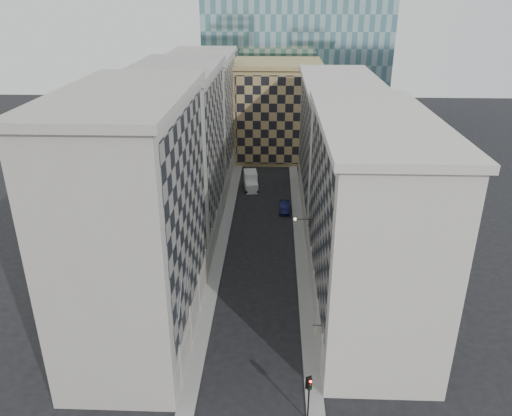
# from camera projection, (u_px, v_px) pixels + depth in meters

# --- Properties ---
(ground) EXTENTS (260.00, 260.00, 0.00)m
(ground) POSITION_uv_depth(u_px,v_px,m) (250.00, 414.00, 39.96)
(ground) COLOR black
(ground) RESTS_ON ground
(sidewalk_west) EXTENTS (1.50, 100.00, 0.15)m
(sidewalk_west) POSITION_uv_depth(u_px,v_px,m) (222.00, 240.00, 67.57)
(sidewalk_west) COLOR gray
(sidewalk_west) RESTS_ON ground
(sidewalk_east) EXTENTS (1.50, 100.00, 0.15)m
(sidewalk_east) POSITION_uv_depth(u_px,v_px,m) (300.00, 242.00, 67.21)
(sidewalk_east) COLOR gray
(sidewalk_east) RESTS_ON ground
(bldg_left_a) EXTENTS (10.80, 22.80, 23.70)m
(bldg_left_a) POSITION_uv_depth(u_px,v_px,m) (137.00, 221.00, 45.66)
(bldg_left_a) COLOR #A8A297
(bldg_left_a) RESTS_ON ground
(bldg_left_b) EXTENTS (10.80, 22.80, 22.70)m
(bldg_left_b) POSITION_uv_depth(u_px,v_px,m) (180.00, 154.00, 65.99)
(bldg_left_b) COLOR gray
(bldg_left_b) RESTS_ON ground
(bldg_left_c) EXTENTS (10.80, 22.80, 21.70)m
(bldg_left_c) POSITION_uv_depth(u_px,v_px,m) (203.00, 118.00, 86.33)
(bldg_left_c) COLOR #A8A297
(bldg_left_c) RESTS_ON ground
(bldg_right_a) EXTENTS (10.80, 26.80, 20.70)m
(bldg_right_a) POSITION_uv_depth(u_px,v_px,m) (367.00, 221.00, 49.17)
(bldg_right_a) COLOR beige
(bldg_right_a) RESTS_ON ground
(bldg_right_b) EXTENTS (10.80, 28.80, 19.70)m
(bldg_right_b) POSITION_uv_depth(u_px,v_px,m) (337.00, 147.00, 74.07)
(bldg_right_b) COLOR beige
(bldg_right_b) RESTS_ON ground
(tan_block) EXTENTS (16.80, 14.80, 18.80)m
(tan_block) POSITION_uv_depth(u_px,v_px,m) (277.00, 110.00, 98.24)
(tan_block) COLOR tan
(tan_block) RESTS_ON ground
(church_tower) EXTENTS (7.20, 7.20, 51.50)m
(church_tower) POSITION_uv_depth(u_px,v_px,m) (269.00, 12.00, 104.18)
(church_tower) COLOR #302B25
(church_tower) RESTS_ON ground
(flagpoles_left) EXTENTS (0.10, 6.33, 2.33)m
(flagpoles_left) POSITION_uv_depth(u_px,v_px,m) (184.00, 287.00, 42.45)
(flagpoles_left) COLOR gray
(flagpoles_left) RESTS_ON ground
(bracket_lamp) EXTENTS (1.98, 0.36, 0.36)m
(bracket_lamp) POSITION_uv_depth(u_px,v_px,m) (297.00, 219.00, 59.28)
(bracket_lamp) COLOR black
(bracket_lamp) RESTS_ON ground
(traffic_light) EXTENTS (0.52, 0.51, 4.14)m
(traffic_light) POSITION_uv_depth(u_px,v_px,m) (309.00, 390.00, 38.20)
(traffic_light) COLOR black
(traffic_light) RESTS_ON sidewalk_east
(box_truck) EXTENTS (2.74, 5.40, 2.84)m
(box_truck) POSITION_uv_depth(u_px,v_px,m) (251.00, 182.00, 84.95)
(box_truck) COLOR silver
(box_truck) RESTS_ON ground
(dark_car) EXTENTS (1.64, 4.49, 1.47)m
(dark_car) POSITION_uv_depth(u_px,v_px,m) (285.00, 207.00, 76.38)
(dark_car) COLOR #10133A
(dark_car) RESTS_ON ground
(shop_sign) EXTENTS (0.81, 0.71, 0.79)m
(shop_sign) POSITION_uv_depth(u_px,v_px,m) (315.00, 329.00, 43.92)
(shop_sign) COLOR black
(shop_sign) RESTS_ON ground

